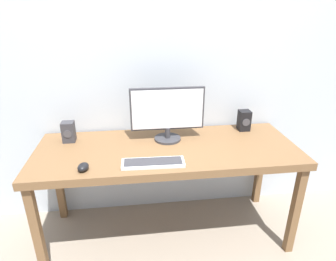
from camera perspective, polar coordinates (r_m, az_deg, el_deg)
ground_plane at (r=2.33m, az=-0.13°, el=-19.36°), size 6.00×6.00×0.00m
wall_back at (r=2.09m, az=-1.49°, el=21.07°), size 3.32×0.04×3.00m
desk at (r=1.95m, az=-0.15°, el=-4.96°), size 1.74×0.66×0.72m
monitor at (r=1.96m, az=-0.12°, el=3.56°), size 0.51×0.18×0.37m
keyboard_primary at (r=1.71m, az=-2.97°, el=-6.43°), size 0.38×0.13×0.02m
mouse at (r=1.72m, az=-16.50°, el=-6.97°), size 0.08×0.09×0.04m
speaker_right at (r=2.24m, az=14.87°, el=1.96°), size 0.08×0.09×0.15m
speaker_left at (r=2.09m, az=-19.15°, el=-0.25°), size 0.08×0.08×0.14m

